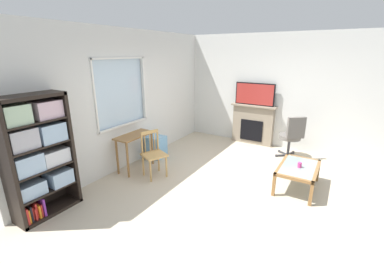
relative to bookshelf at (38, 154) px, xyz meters
The scene contains 12 objects.
ground 3.17m from the bookshelf, 46.07° to the right, with size 6.26×5.83×0.02m, color beige.
wall_back_with_window 2.17m from the bookshelf, ahead, with size 5.26×0.15×2.80m.
wall_right 5.27m from the bookshelf, 24.43° to the right, with size 0.12×5.03×2.80m, color silver.
bookshelf is the anchor object (origin of this frame).
desk_under_window 1.87m from the bookshelf, ahead, with size 0.83×0.38×0.75m.
wooden_chair 1.95m from the bookshelf, 19.29° to the right, with size 0.54×0.53×0.90m.
plastic_drawer_unit 2.65m from the bookshelf, ahead, with size 0.35×0.40×0.50m, color #72ADDB.
fireplace 4.94m from the bookshelf, 19.70° to the right, with size 0.26×1.16×1.04m.
tv 4.91m from the bookshelf, 19.77° to the right, with size 0.06×1.00×0.57m.
office_chair 4.95m from the bookshelf, 33.71° to the right, with size 0.62×0.57×1.00m.
coffee_table 4.19m from the bookshelf, 48.90° to the right, with size 1.01×0.63×0.42m.
sippy_cup 4.17m from the bookshelf, 49.45° to the right, with size 0.07×0.07×0.09m, color #DB3D84.
Camera 1 is at (-3.85, -1.46, 2.34)m, focal length 23.85 mm.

